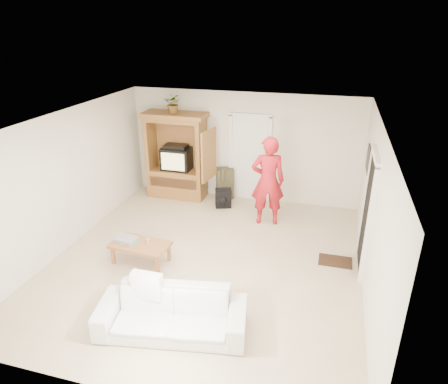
# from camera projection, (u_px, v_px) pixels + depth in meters

# --- Properties ---
(floor) EXTENTS (6.00, 6.00, 0.00)m
(floor) POSITION_uv_depth(u_px,v_px,m) (206.00, 260.00, 7.38)
(floor) COLOR tan
(floor) RESTS_ON ground
(ceiling) EXTENTS (6.00, 6.00, 0.00)m
(ceiling) POSITION_uv_depth(u_px,v_px,m) (203.00, 122.00, 6.35)
(ceiling) COLOR white
(ceiling) RESTS_ON floor
(wall_back) EXTENTS (5.50, 0.00, 5.50)m
(wall_back) POSITION_uv_depth(u_px,v_px,m) (244.00, 147.00, 9.51)
(wall_back) COLOR silver
(wall_back) RESTS_ON floor
(wall_front) EXTENTS (5.50, 0.00, 5.50)m
(wall_front) POSITION_uv_depth(u_px,v_px,m) (117.00, 307.00, 4.21)
(wall_front) COLOR silver
(wall_front) RESTS_ON floor
(wall_left) EXTENTS (0.00, 6.00, 6.00)m
(wall_left) POSITION_uv_depth(u_px,v_px,m) (67.00, 180.00, 7.54)
(wall_left) COLOR silver
(wall_left) RESTS_ON floor
(wall_right) EXTENTS (0.00, 6.00, 6.00)m
(wall_right) POSITION_uv_depth(u_px,v_px,m) (373.00, 216.00, 6.19)
(wall_right) COLOR silver
(wall_right) RESTS_ON floor
(armoire) EXTENTS (1.82, 1.14, 2.10)m
(armoire) POSITION_uv_depth(u_px,v_px,m) (178.00, 161.00, 9.76)
(armoire) COLOR #9B6130
(armoire) RESTS_ON floor
(door_back) EXTENTS (0.85, 0.05, 2.04)m
(door_back) POSITION_uv_depth(u_px,v_px,m) (249.00, 159.00, 9.56)
(door_back) COLOR white
(door_back) RESTS_ON floor
(doorway_right) EXTENTS (0.05, 0.90, 2.04)m
(doorway_right) POSITION_uv_depth(u_px,v_px,m) (367.00, 215.00, 6.83)
(doorway_right) COLOR black
(doorway_right) RESTS_ON floor
(framed_picture) EXTENTS (0.03, 0.60, 0.48)m
(framed_picture) POSITION_uv_depth(u_px,v_px,m) (368.00, 159.00, 7.75)
(framed_picture) COLOR black
(framed_picture) RESTS_ON wall_right
(doormat) EXTENTS (0.60, 0.40, 0.02)m
(doormat) POSITION_uv_depth(u_px,v_px,m) (335.00, 261.00, 7.34)
(doormat) COLOR #382316
(doormat) RESTS_ON floor
(plant) EXTENTS (0.44, 0.39, 0.45)m
(plant) POSITION_uv_depth(u_px,v_px,m) (173.00, 103.00, 9.17)
(plant) COLOR #4C7238
(plant) RESTS_ON armoire
(man) EXTENTS (0.80, 0.62, 1.95)m
(man) POSITION_uv_depth(u_px,v_px,m) (268.00, 181.00, 8.39)
(man) COLOR #AC171F
(man) RESTS_ON floor
(sofa) EXTENTS (2.19, 1.15, 0.61)m
(sofa) POSITION_uv_depth(u_px,v_px,m) (172.00, 313.00, 5.60)
(sofa) COLOR silver
(sofa) RESTS_ON floor
(coffee_table) EXTENTS (1.08, 0.65, 0.39)m
(coffee_table) POSITION_uv_depth(u_px,v_px,m) (140.00, 246.00, 7.20)
(coffee_table) COLOR #966234
(coffee_table) RESTS_ON floor
(towel) EXTENTS (0.42, 0.34, 0.08)m
(towel) POSITION_uv_depth(u_px,v_px,m) (127.00, 240.00, 7.23)
(towel) COLOR #D3465B
(towel) RESTS_ON coffee_table
(candle) EXTENTS (0.08, 0.08, 0.10)m
(candle) POSITION_uv_depth(u_px,v_px,m) (148.00, 241.00, 7.17)
(candle) COLOR tan
(candle) RESTS_ON coffee_table
(backpack_black) EXTENTS (0.42, 0.33, 0.46)m
(backpack_black) POSITION_uv_depth(u_px,v_px,m) (223.00, 199.00, 9.37)
(backpack_black) COLOR black
(backpack_black) RESTS_ON floor
(backpack_olive) EXTENTS (0.49, 0.43, 0.77)m
(backpack_olive) POSITION_uv_depth(u_px,v_px,m) (225.00, 183.00, 9.85)
(backpack_olive) COLOR #47442B
(backpack_olive) RESTS_ON floor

